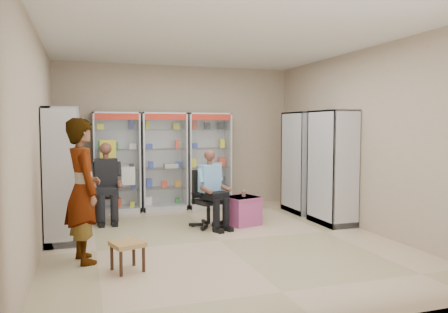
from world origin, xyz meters
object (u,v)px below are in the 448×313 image
object	(u,v)px
seated_shopkeeper	(209,191)
cabinet_left_near	(63,175)
cabinet_back_left	(117,162)
cabinet_back_mid	(164,161)
woven_stool_b	(128,256)
cabinet_right_near	(332,167)
pink_trunk	(242,211)
wooden_chair	(106,195)
standing_man	(83,190)
cabinet_back_right	(208,160)
cabinet_right_far	(302,162)
woven_stool_a	(249,209)
cabinet_left_far	(66,168)
office_chair	(208,198)

from	to	relation	value
seated_shopkeeper	cabinet_left_near	bearing A→B (deg)	164.97
cabinet_back_left	cabinet_left_near	distance (m)	2.23
cabinet_back_mid	woven_stool_b	world-z (taller)	cabinet_back_mid
cabinet_right_near	pink_trunk	world-z (taller)	cabinet_right_near
cabinet_back_mid	cabinet_right_near	distance (m)	3.41
wooden_chair	standing_man	size ratio (longest dim) A/B	0.51
wooden_chair	pink_trunk	distance (m)	2.51
cabinet_back_right	woven_stool_b	size ratio (longest dim) A/B	5.68
cabinet_back_left	standing_man	size ratio (longest dim) A/B	1.10
cabinet_right_far	cabinet_right_near	bearing A→B (deg)	-180.00
cabinet_right_far	cabinet_left_near	distance (m)	4.55
wooden_chair	seated_shopkeeper	bearing A→B (deg)	-34.41
cabinet_back_mid	woven_stool_a	world-z (taller)	cabinet_back_mid
cabinet_right_far	cabinet_left_far	xyz separation A→B (m)	(-4.46, 0.20, 0.00)
cabinet_back_mid	standing_man	bearing A→B (deg)	-116.87
cabinet_left_far	office_chair	bearing A→B (deg)	69.40
cabinet_right_near	woven_stool_b	xyz separation A→B (m)	(-3.69, -1.47, -0.82)
cabinet_left_far	woven_stool_b	size ratio (longest dim) A/B	5.68
cabinet_right_near	woven_stool_a	bearing A→B (deg)	55.14
cabinet_left_near	seated_shopkeeper	xyz separation A→B (m)	(2.32, 0.18, -0.38)
cabinet_left_far	cabinet_left_near	xyz separation A→B (m)	(0.00, -1.10, 0.00)
cabinet_right_far	office_chair	xyz separation A→B (m)	(-2.14, -0.67, -0.51)
woven_stool_a	wooden_chair	bearing A→B (deg)	165.82
woven_stool_a	standing_man	xyz separation A→B (m)	(-2.95, -1.78, 0.73)
cabinet_back_right	cabinet_right_far	world-z (taller)	same
cabinet_back_right	cabinet_right_near	world-z (taller)	same
cabinet_left_far	woven_stool_b	bearing A→B (deg)	15.51
cabinet_right_near	cabinet_left_far	world-z (taller)	same
wooden_chair	woven_stool_a	distance (m)	2.65
cabinet_back_mid	cabinet_left_near	bearing A→B (deg)	-132.80
cabinet_back_mid	seated_shopkeeper	bearing A→B (deg)	-76.76
cabinet_right_near	cabinet_back_right	bearing A→B (deg)	36.16
cabinet_back_right	seated_shopkeeper	size ratio (longest dim) A/B	1.61
cabinet_back_left	seated_shopkeeper	bearing A→B (deg)	-53.17
cabinet_right_far	wooden_chair	xyz separation A→B (m)	(-3.78, 0.40, -0.53)
cabinet_back_right	cabinet_right_near	xyz separation A→B (m)	(1.63, -2.23, 0.00)
cabinet_right_far	wooden_chair	size ratio (longest dim) A/B	2.13
wooden_chair	cabinet_right_far	bearing A→B (deg)	-6.04
office_chair	standing_man	world-z (taller)	standing_man
wooden_chair	standing_man	bearing A→B (deg)	-99.36
cabinet_right_near	wooden_chair	bearing A→B (deg)	68.36
cabinet_left_near	wooden_chair	size ratio (longest dim) A/B	2.13
woven_stool_a	cabinet_left_far	bearing A→B (deg)	172.16
cabinet_back_right	cabinet_right_near	bearing A→B (deg)	-53.84
standing_man	pink_trunk	bearing A→B (deg)	-77.40
cabinet_left_far	standing_man	world-z (taller)	cabinet_left_far
pink_trunk	woven_stool_b	distance (m)	2.87
cabinet_back_right	pink_trunk	size ratio (longest dim) A/B	3.90
seated_shopkeeper	standing_man	bearing A→B (deg)	-166.76
office_chair	cabinet_left_near	bearing A→B (deg)	166.20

